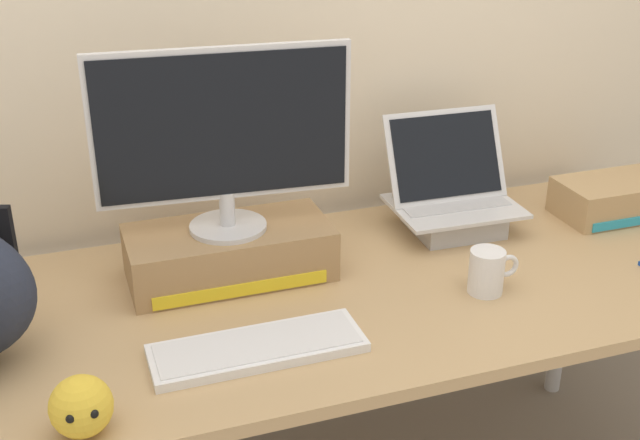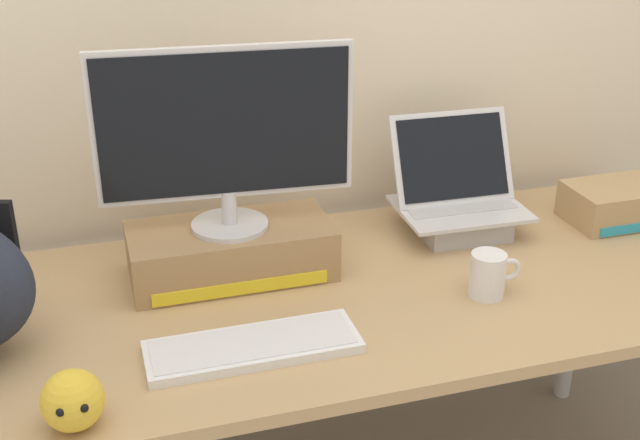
% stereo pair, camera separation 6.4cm
% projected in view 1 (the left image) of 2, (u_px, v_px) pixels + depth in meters
% --- Properties ---
extents(back_wall, '(7.00, 0.10, 2.60)m').
position_uv_depth(back_wall, '(255.00, 6.00, 2.06)').
color(back_wall, beige).
rests_on(back_wall, ground).
extents(desk, '(2.02, 0.81, 0.74)m').
position_uv_depth(desk, '(320.00, 314.00, 1.89)').
color(desk, tan).
rests_on(desk, ground).
extents(toner_box_yellow, '(0.47, 0.23, 0.12)m').
position_uv_depth(toner_box_yellow, '(230.00, 252.00, 1.90)').
color(toner_box_yellow, '#9E7A51').
rests_on(toner_box_yellow, desk).
extents(desktop_monitor, '(0.57, 0.18, 0.42)m').
position_uv_depth(desktop_monitor, '(223.00, 136.00, 1.78)').
color(desktop_monitor, silver).
rests_on(desktop_monitor, toner_box_yellow).
extents(open_laptop, '(0.33, 0.26, 0.30)m').
position_uv_depth(open_laptop, '(452.00, 206.00, 2.15)').
color(open_laptop, '#ADADB2').
rests_on(open_laptop, desk).
extents(external_keyboard, '(0.43, 0.15, 0.02)m').
position_uv_depth(external_keyboard, '(258.00, 348.00, 1.63)').
color(external_keyboard, white).
rests_on(external_keyboard, desk).
extents(coffee_mug, '(0.12, 0.08, 0.10)m').
position_uv_depth(coffee_mug, '(488.00, 271.00, 1.84)').
color(coffee_mug, silver).
rests_on(coffee_mug, desk).
extents(plush_toy, '(0.11, 0.11, 0.11)m').
position_uv_depth(plush_toy, '(81.00, 406.00, 1.39)').
color(plush_toy, gold).
rests_on(plush_toy, desk).
extents(toner_box_cyan, '(0.32, 0.18, 0.10)m').
position_uv_depth(toner_box_cyan, '(616.00, 197.00, 2.23)').
color(toner_box_cyan, tan).
rests_on(toner_box_cyan, desk).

